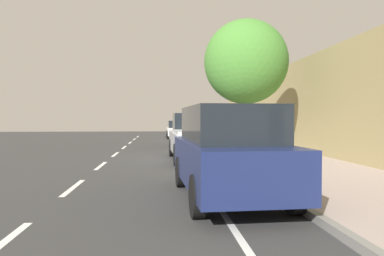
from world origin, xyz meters
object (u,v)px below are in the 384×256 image
object	(u,v)px
street_tree_mid_block	(246,63)
fire_hydrant	(208,136)
parked_sedan_white_far	(177,130)
parked_suv_dark_blue_nearest	(228,151)
parked_pickup_silver_second	(196,138)
cyclist_with_backpack	(206,131)
parked_sedan_grey_mid	(187,134)
bicycle_at_curb	(201,144)

from	to	relation	value
street_tree_mid_block	fire_hydrant	size ratio (longest dim) A/B	7.05
parked_sedan_white_far	street_tree_mid_block	world-z (taller)	street_tree_mid_block
parked_suv_dark_blue_nearest	parked_sedan_white_far	distance (m)	23.91
parked_pickup_silver_second	parked_sedan_white_far	distance (m)	16.59
fire_hydrant	cyclist_with_backpack	bearing A→B (deg)	-98.90
parked_pickup_silver_second	parked_sedan_grey_mid	distance (m)	8.10
parked_sedan_white_far	cyclist_with_backpack	xyz separation A→B (m)	(0.95, -12.76, 0.31)
parked_pickup_silver_second	cyclist_with_backpack	size ratio (longest dim) A/B	3.07
cyclist_with_backpack	street_tree_mid_block	size ratio (longest dim) A/B	0.29
bicycle_at_curb	street_tree_mid_block	world-z (taller)	street_tree_mid_block
bicycle_at_curb	street_tree_mid_block	bearing A→B (deg)	-65.00
parked_sedan_grey_mid	cyclist_with_backpack	world-z (taller)	cyclist_with_backpack
parked_pickup_silver_second	street_tree_mid_block	xyz separation A→B (m)	(2.31, 0.83, 3.28)
parked_sedan_white_far	street_tree_mid_block	xyz separation A→B (m)	(2.33, -15.76, 3.43)
parked_sedan_grey_mid	fire_hydrant	xyz separation A→B (m)	(1.38, 0.02, -0.18)
parked_pickup_silver_second	fire_hydrant	world-z (taller)	parked_pickup_silver_second
street_tree_mid_block	cyclist_with_backpack	bearing A→B (deg)	114.74
parked_suv_dark_blue_nearest	bicycle_at_curb	world-z (taller)	parked_suv_dark_blue_nearest
fire_hydrant	bicycle_at_curb	bearing A→B (deg)	-103.06
parked_sedan_white_far	street_tree_mid_block	distance (m)	16.30
fire_hydrant	parked_suv_dark_blue_nearest	bearing A→B (deg)	-95.90
parked_sedan_grey_mid	cyclist_with_backpack	bearing A→B (deg)	-80.61
bicycle_at_curb	parked_pickup_silver_second	bearing A→B (deg)	-99.40
parked_suv_dark_blue_nearest	parked_pickup_silver_second	xyz separation A→B (m)	(-0.01, 7.32, -0.13)
bicycle_at_curb	cyclist_with_backpack	world-z (taller)	cyclist_with_backpack
parked_sedan_white_far	fire_hydrant	size ratio (longest dim) A/B	5.27
parked_suv_dark_blue_nearest	parked_sedan_grey_mid	bearing A→B (deg)	89.20
parked_sedan_grey_mid	bicycle_at_curb	xyz separation A→B (m)	(0.48, -3.83, -0.39)
cyclist_with_backpack	street_tree_mid_block	distance (m)	4.54
bicycle_at_curb	parked_suv_dark_blue_nearest	bearing A→B (deg)	-93.46
parked_pickup_silver_second	parked_sedan_white_far	bearing A→B (deg)	90.07
bicycle_at_curb	parked_sedan_white_far	bearing A→B (deg)	93.37
parked_sedan_grey_mid	cyclist_with_backpack	xyz separation A→B (m)	(0.71, -4.27, 0.31)
parked_pickup_silver_second	parked_sedan_white_far	xyz separation A→B (m)	(-0.02, 16.59, -0.15)
parked_sedan_white_far	cyclist_with_backpack	bearing A→B (deg)	-85.75
cyclist_with_backpack	parked_pickup_silver_second	bearing A→B (deg)	-103.63
street_tree_mid_block	fire_hydrant	bearing A→B (deg)	95.56
parked_suv_dark_blue_nearest	fire_hydrant	world-z (taller)	parked_suv_dark_blue_nearest
parked_sedan_white_far	parked_sedan_grey_mid	bearing A→B (deg)	-88.37
parked_pickup_silver_second	cyclist_with_backpack	bearing A→B (deg)	76.37
parked_sedan_grey_mid	parked_sedan_white_far	xyz separation A→B (m)	(-0.24, 8.49, 0.00)
parked_suv_dark_blue_nearest	fire_hydrant	distance (m)	15.53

